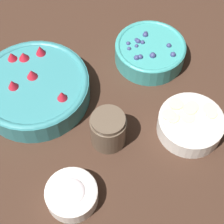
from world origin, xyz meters
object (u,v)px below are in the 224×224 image
Objects in this scene: bowl_blueberries at (150,51)px; jar_chocolate at (108,130)px; bowl_strawberries at (34,87)px; bowl_cream at (72,194)px; bowl_bananas at (190,123)px.

bowl_blueberries is 0.26m from jar_chocolate.
bowl_cream is (-0.04, -0.27, -0.01)m from bowl_strawberries.
bowl_strawberries reaches higher than bowl_cream.
jar_chocolate is at bearing 32.14° from bowl_cream.
bowl_blueberries reaches higher than bowl_bananas.
bowl_cream is at bearing -177.72° from bowl_bananas.
bowl_bananas is (-0.04, -0.22, -0.00)m from bowl_blueberries.
bowl_strawberries is 0.28m from bowl_cream.
bowl_bananas is at bearing -45.08° from bowl_strawberries.
bowl_cream is 0.16m from jar_chocolate.
bowl_strawberries is 3.02× the size of jar_chocolate.
bowl_blueberries is 0.42m from bowl_cream.
bowl_strawberries reaches higher than bowl_blueberries.
bowl_strawberries is at bearing 81.31° from bowl_cream.
bowl_blueberries is at bearing 34.50° from bowl_cream.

